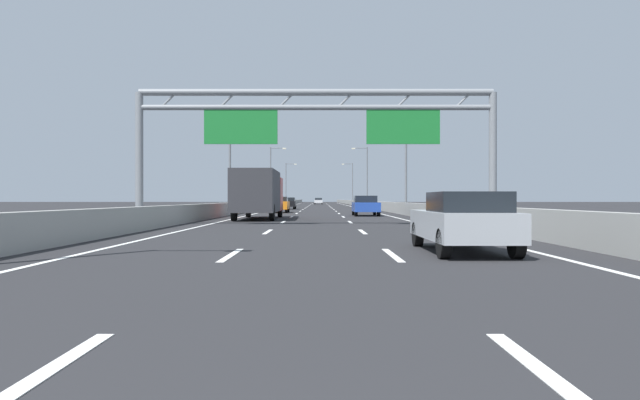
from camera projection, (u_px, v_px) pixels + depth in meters
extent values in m
plane|color=#262628|center=(319.00, 206.00, 100.30)|extent=(260.00, 260.00, 0.00)
cube|color=white|center=(21.00, 388.00, 3.80)|extent=(0.16, 3.00, 0.01)
cube|color=white|center=(231.00, 255.00, 12.80)|extent=(0.16, 3.00, 0.01)
cube|color=white|center=(268.00, 232.00, 21.80)|extent=(0.16, 3.00, 0.01)
cube|color=white|center=(283.00, 222.00, 30.80)|extent=(0.16, 3.00, 0.01)
cube|color=white|center=(291.00, 217.00, 39.80)|extent=(0.16, 3.00, 0.01)
cube|color=white|center=(297.00, 213.00, 48.80)|extent=(0.16, 3.00, 0.01)
cube|color=white|center=(300.00, 211.00, 57.80)|extent=(0.16, 3.00, 0.01)
cube|color=white|center=(303.00, 210.00, 66.80)|extent=(0.16, 3.00, 0.01)
cube|color=white|center=(305.00, 208.00, 75.80)|extent=(0.16, 3.00, 0.01)
cube|color=white|center=(306.00, 207.00, 84.80)|extent=(0.16, 3.00, 0.01)
cube|color=white|center=(308.00, 206.00, 93.80)|extent=(0.16, 3.00, 0.01)
cube|color=white|center=(309.00, 206.00, 102.80)|extent=(0.16, 3.00, 0.01)
cube|color=white|center=(310.00, 205.00, 111.80)|extent=(0.16, 3.00, 0.01)
cube|color=white|center=(310.00, 205.00, 120.80)|extent=(0.16, 3.00, 0.01)
cube|color=white|center=(311.00, 204.00, 129.80)|extent=(0.16, 3.00, 0.01)
cube|color=white|center=(312.00, 204.00, 138.80)|extent=(0.16, 3.00, 0.01)
cube|color=white|center=(312.00, 204.00, 147.80)|extent=(0.16, 3.00, 0.01)
cube|color=white|center=(313.00, 203.00, 156.80)|extent=(0.16, 3.00, 0.01)
cube|color=white|center=(563.00, 388.00, 3.81)|extent=(0.16, 3.00, 0.01)
cube|color=white|center=(392.00, 255.00, 12.81)|extent=(0.16, 3.00, 0.01)
cube|color=white|center=(362.00, 232.00, 21.81)|extent=(0.16, 3.00, 0.01)
cube|color=white|center=(350.00, 222.00, 30.81)|extent=(0.16, 3.00, 0.01)
cube|color=white|center=(343.00, 217.00, 39.81)|extent=(0.16, 3.00, 0.01)
cube|color=white|center=(339.00, 213.00, 48.81)|extent=(0.16, 3.00, 0.01)
cube|color=white|center=(336.00, 211.00, 57.81)|extent=(0.16, 3.00, 0.01)
cube|color=white|center=(334.00, 210.00, 66.81)|extent=(0.16, 3.00, 0.01)
cube|color=white|center=(332.00, 208.00, 75.81)|extent=(0.16, 3.00, 0.01)
cube|color=white|center=(331.00, 207.00, 84.81)|extent=(0.16, 3.00, 0.01)
cube|color=white|center=(330.00, 206.00, 93.81)|extent=(0.16, 3.00, 0.01)
cube|color=white|center=(329.00, 206.00, 102.81)|extent=(0.16, 3.00, 0.01)
cube|color=white|center=(328.00, 205.00, 111.81)|extent=(0.16, 3.00, 0.01)
cube|color=white|center=(328.00, 205.00, 120.81)|extent=(0.16, 3.00, 0.01)
cube|color=white|center=(327.00, 204.00, 129.81)|extent=(0.16, 3.00, 0.01)
cube|color=white|center=(327.00, 204.00, 138.81)|extent=(0.16, 3.00, 0.01)
cube|color=white|center=(326.00, 204.00, 147.81)|extent=(0.16, 3.00, 0.01)
cube|color=white|center=(326.00, 203.00, 156.81)|extent=(0.16, 3.00, 0.01)
cube|color=white|center=(285.00, 207.00, 88.30)|extent=(0.16, 176.00, 0.01)
cube|color=white|center=(353.00, 207.00, 88.31)|extent=(0.16, 176.00, 0.01)
cube|color=#9E9E99|center=(283.00, 203.00, 110.30)|extent=(0.45, 220.00, 0.95)
cube|color=#9E9E99|center=(355.00, 203.00, 110.31)|extent=(0.45, 220.00, 0.95)
cylinder|color=gray|center=(139.00, 159.00, 26.62)|extent=(0.36, 0.36, 6.20)
cylinder|color=gray|center=(493.00, 159.00, 26.62)|extent=(0.36, 0.36, 6.20)
cylinder|color=gray|center=(316.00, 92.00, 26.61)|extent=(16.41, 0.32, 0.32)
cylinder|color=gray|center=(316.00, 107.00, 26.62)|extent=(16.41, 0.26, 0.26)
cylinder|color=gray|center=(169.00, 100.00, 26.61)|extent=(0.74, 0.10, 0.74)
cylinder|color=gray|center=(228.00, 100.00, 26.61)|extent=(0.74, 0.10, 0.74)
cylinder|color=gray|center=(286.00, 100.00, 26.61)|extent=(0.74, 0.10, 0.74)
cylinder|color=gray|center=(345.00, 100.00, 26.62)|extent=(0.74, 0.10, 0.74)
cylinder|color=gray|center=(404.00, 100.00, 26.62)|extent=(0.74, 0.10, 0.74)
cylinder|color=gray|center=(463.00, 100.00, 26.62)|extent=(0.74, 0.10, 0.74)
cube|color=#19752D|center=(241.00, 127.00, 26.62)|extent=(3.40, 0.12, 1.60)
cube|color=#19752D|center=(403.00, 127.00, 26.62)|extent=(3.40, 0.12, 1.60)
cylinder|color=slate|center=(230.00, 159.00, 50.13)|extent=(0.20, 0.20, 9.50)
cylinder|color=slate|center=(242.00, 106.00, 50.12)|extent=(2.20, 0.12, 0.12)
cube|color=#F2EAC6|center=(255.00, 107.00, 50.12)|extent=(0.56, 0.28, 0.20)
cylinder|color=slate|center=(406.00, 159.00, 50.14)|extent=(0.20, 0.20, 9.50)
cylinder|color=slate|center=(393.00, 106.00, 50.13)|extent=(2.20, 0.12, 0.12)
cube|color=#F2EAC6|center=(381.00, 107.00, 50.12)|extent=(0.56, 0.28, 0.20)
cylinder|color=slate|center=(270.00, 177.00, 91.39)|extent=(0.20, 0.20, 9.50)
cylinder|color=slate|center=(277.00, 148.00, 91.38)|extent=(2.20, 0.12, 0.12)
cube|color=#F2EAC6|center=(284.00, 149.00, 91.38)|extent=(0.56, 0.28, 0.20)
cylinder|color=slate|center=(367.00, 177.00, 91.39)|extent=(0.20, 0.20, 9.50)
cylinder|color=slate|center=(360.00, 148.00, 91.38)|extent=(2.20, 0.12, 0.12)
cube|color=#F2EAC6|center=(353.00, 149.00, 91.38)|extent=(0.56, 0.28, 0.20)
cylinder|color=slate|center=(286.00, 184.00, 132.65)|extent=(0.20, 0.20, 9.50)
cylinder|color=slate|center=(291.00, 164.00, 132.64)|extent=(2.20, 0.12, 0.12)
cube|color=#F2EAC6|center=(295.00, 164.00, 132.64)|extent=(0.56, 0.28, 0.20)
cylinder|color=slate|center=(352.00, 184.00, 132.65)|extent=(0.20, 0.20, 9.50)
cylinder|color=slate|center=(348.00, 164.00, 132.64)|extent=(2.20, 0.12, 0.12)
cube|color=#F2EAC6|center=(343.00, 164.00, 132.64)|extent=(0.56, 0.28, 0.20)
cube|color=#2347AD|center=(365.00, 207.00, 42.42)|extent=(1.84, 4.16, 0.67)
cube|color=black|center=(365.00, 199.00, 42.68)|extent=(1.62, 1.87, 0.49)
cylinder|color=black|center=(353.00, 211.00, 43.95)|extent=(0.22, 0.64, 0.64)
cylinder|color=black|center=(374.00, 211.00, 43.95)|extent=(0.22, 0.64, 0.64)
cylinder|color=black|center=(356.00, 212.00, 40.89)|extent=(0.22, 0.64, 0.64)
cylinder|color=black|center=(379.00, 212.00, 40.89)|extent=(0.22, 0.64, 0.64)
cube|color=#A8ADB2|center=(461.00, 225.00, 13.61)|extent=(1.75, 4.31, 0.64)
cube|color=black|center=(468.00, 202.00, 13.00)|extent=(1.54, 1.97, 0.45)
cylinder|color=black|center=(418.00, 234.00, 15.21)|extent=(0.22, 0.64, 0.64)
cylinder|color=black|center=(475.00, 234.00, 15.21)|extent=(0.22, 0.64, 0.64)
cylinder|color=black|center=(444.00, 244.00, 12.01)|extent=(0.22, 0.64, 0.64)
cylinder|color=black|center=(516.00, 244.00, 12.01)|extent=(0.22, 0.64, 0.64)
cube|color=silver|center=(318.00, 201.00, 131.73)|extent=(1.83, 4.63, 0.64)
cube|color=black|center=(318.00, 199.00, 132.14)|extent=(1.61, 1.85, 0.49)
cylinder|color=black|center=(315.00, 203.00, 133.50)|extent=(0.22, 0.64, 0.64)
cylinder|color=black|center=(322.00, 203.00, 133.50)|extent=(0.22, 0.64, 0.64)
cylinder|color=black|center=(315.00, 203.00, 129.97)|extent=(0.22, 0.64, 0.64)
cylinder|color=black|center=(322.00, 203.00, 129.97)|extent=(0.22, 0.64, 0.64)
cube|color=orange|center=(279.00, 205.00, 52.10)|extent=(1.71, 4.24, 0.70)
cube|color=black|center=(279.00, 199.00, 52.15)|extent=(1.51, 1.97, 0.42)
cylinder|color=black|center=(272.00, 209.00, 53.67)|extent=(0.22, 0.64, 0.64)
cylinder|color=black|center=(288.00, 209.00, 53.67)|extent=(0.22, 0.64, 0.64)
cylinder|color=black|center=(269.00, 209.00, 50.53)|extent=(0.22, 0.64, 0.64)
cylinder|color=black|center=(286.00, 209.00, 50.53)|extent=(0.22, 0.64, 0.64)
cube|color=black|center=(288.00, 204.00, 69.27)|extent=(1.88, 4.31, 0.67)
cube|color=black|center=(288.00, 199.00, 69.60)|extent=(1.65, 1.85, 0.42)
cylinder|color=black|center=(282.00, 206.00, 70.88)|extent=(0.22, 0.64, 0.64)
cylinder|color=black|center=(295.00, 206.00, 70.88)|extent=(0.22, 0.64, 0.64)
cylinder|color=black|center=(280.00, 207.00, 67.67)|extent=(0.22, 0.64, 0.64)
cylinder|color=black|center=(294.00, 207.00, 67.67)|extent=(0.22, 0.64, 0.64)
cube|color=#B21E19|center=(264.00, 194.00, 38.73)|extent=(2.44, 2.47, 2.19)
cube|color=#333338|center=(256.00, 191.00, 34.22)|extent=(2.44, 6.15, 2.47)
cylinder|color=black|center=(248.00, 210.00, 39.07)|extent=(0.28, 0.96, 0.96)
cylinder|color=black|center=(280.00, 210.00, 39.07)|extent=(0.28, 0.96, 0.96)
cylinder|color=black|center=(234.00, 213.00, 32.55)|extent=(0.28, 0.96, 0.96)
cylinder|color=black|center=(272.00, 212.00, 32.55)|extent=(0.28, 0.96, 0.96)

